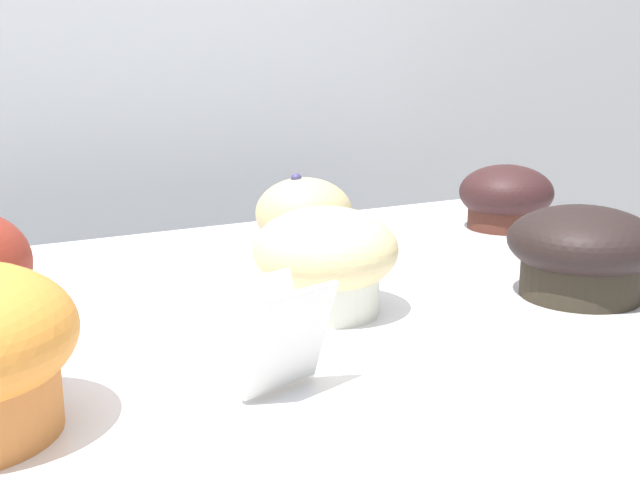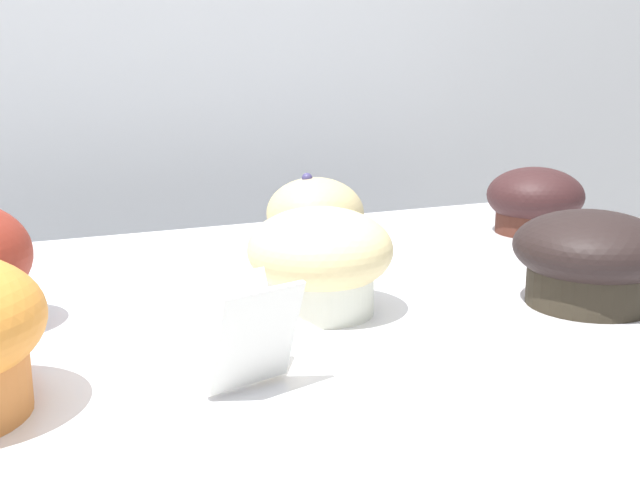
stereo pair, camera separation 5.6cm
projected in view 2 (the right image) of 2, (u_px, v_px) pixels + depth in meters
wall_back at (114, 218)px, 1.07m from camera, size 3.20×0.10×1.80m
muffin_front_center at (590, 257)px, 0.55m from camera, size 0.11×0.11×0.07m
muffin_back_right at (315, 223)px, 0.65m from camera, size 0.09×0.09×0.08m
muffin_front_left at (535, 201)px, 0.80m from camera, size 0.10×0.10×0.07m
muffin_front_right at (320, 259)px, 0.53m from camera, size 0.10×0.10×0.08m
price_card at (246, 333)px, 0.40m from camera, size 0.06×0.05×0.06m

